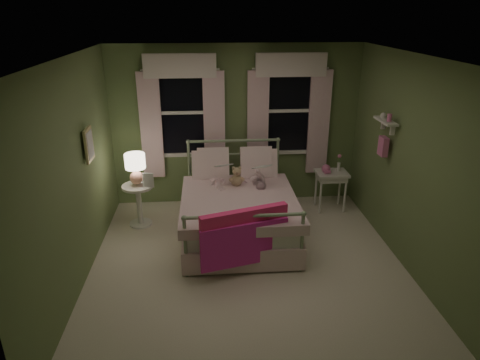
{
  "coord_description": "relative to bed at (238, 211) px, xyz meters",
  "views": [
    {
      "loc": [
        -0.47,
        -4.66,
        3.08
      ],
      "look_at": [
        -0.06,
        0.5,
        1.0
      ],
      "focal_mm": 32.0,
      "sensor_mm": 36.0,
      "label": 1
    }
  ],
  "objects": [
    {
      "name": "bud_vase",
      "position": [
        1.68,
        0.79,
        0.41
      ],
      "size": [
        0.06,
        0.06,
        0.28
      ],
      "color": "white",
      "rests_on": "nightstand_right"
    },
    {
      "name": "pink_throw",
      "position": [
        -0.0,
        -1.03,
        0.23
      ],
      "size": [
        1.08,
        0.44,
        0.71
      ],
      "color": "#FF3176",
      "rests_on": "bed"
    },
    {
      "name": "book_left",
      "position": [
        -0.28,
        0.17,
        0.58
      ],
      "size": [
        0.23,
        0.18,
        0.26
      ],
      "primitive_type": "imported",
      "rotation": [
        1.22,
        0.0,
        0.34
      ],
      "color": "beige",
      "rests_on": "child_left"
    },
    {
      "name": "child_right",
      "position": [
        0.28,
        0.42,
        0.55
      ],
      "size": [
        0.39,
        0.32,
        0.72
      ],
      "primitive_type": "imported",
      "rotation": [
        0.0,
        0.0,
        3.28
      ],
      "color": "#F7D1DD",
      "rests_on": "bed"
    },
    {
      "name": "pink_toy",
      "position": [
        1.46,
        0.74,
        0.32
      ],
      "size": [
        0.14,
        0.18,
        0.14
      ],
      "color": "pink",
      "rests_on": "nightstand_right"
    },
    {
      "name": "window_right",
      "position": [
        0.91,
        1.18,
        1.24
      ],
      "size": [
        1.34,
        0.13,
        1.96
      ],
      "color": "black",
      "rests_on": "room_shell"
    },
    {
      "name": "window_left",
      "position": [
        -0.79,
        1.18,
        1.24
      ],
      "size": [
        1.34,
        0.13,
        1.96
      ],
      "color": "black",
      "rests_on": "room_shell"
    },
    {
      "name": "bed",
      "position": [
        0.0,
        0.0,
        0.0
      ],
      "size": [
        1.58,
        2.04,
        1.18
      ],
      "color": "white",
      "rests_on": "ground"
    },
    {
      "name": "book_right",
      "position": [
        0.28,
        0.17,
        0.54
      ],
      "size": [
        0.23,
        0.19,
        0.26
      ],
      "primitive_type": "imported",
      "rotation": [
        1.22,
        0.0,
        0.52
      ],
      "color": "beige",
      "rests_on": "child_right"
    },
    {
      "name": "room_shell",
      "position": [
        0.06,
        -0.85,
        0.92
      ],
      "size": [
        4.2,
        4.2,
        4.2
      ],
      "color": "white",
      "rests_on": "ground"
    },
    {
      "name": "nightstand_right",
      "position": [
        1.56,
        0.74,
        0.17
      ],
      "size": [
        0.5,
        0.4,
        0.64
      ],
      "color": "white",
      "rests_on": "ground"
    },
    {
      "name": "teddy_bear",
      "position": [
        -0.0,
        0.26,
        0.41
      ],
      "size": [
        0.23,
        0.18,
        0.31
      ],
      "color": "tan",
      "rests_on": "bed"
    },
    {
      "name": "nightstand_left",
      "position": [
        -1.46,
        0.44,
        0.03
      ],
      "size": [
        0.46,
        0.46,
        0.65
      ],
      "color": "white",
      "rests_on": "ground"
    },
    {
      "name": "child_left",
      "position": [
        -0.28,
        0.42,
        0.54
      ],
      "size": [
        0.28,
        0.2,
        0.72
      ],
      "primitive_type": "imported",
      "rotation": [
        0.0,
        0.0,
        3.27
      ],
      "color": "#F7D1DD",
      "rests_on": "bed"
    },
    {
      "name": "framed_picture",
      "position": [
        -1.89,
        -0.25,
        1.12
      ],
      "size": [
        0.03,
        0.32,
        0.42
      ],
      "color": "beige",
      "rests_on": "room_shell"
    },
    {
      "name": "book_nightstand",
      "position": [
        -1.36,
        0.36,
        0.27
      ],
      "size": [
        0.21,
        0.25,
        0.02
      ],
      "primitive_type": "imported",
      "rotation": [
        0.0,
        0.0,
        -0.21
      ],
      "color": "beige",
      "rests_on": "nightstand_left"
    },
    {
      "name": "table_lamp",
      "position": [
        -1.46,
        0.44,
        0.57
      ],
      "size": [
        0.3,
        0.3,
        0.47
      ],
      "color": "#EBA28B",
      "rests_on": "nightstand_left"
    },
    {
      "name": "wall_shelf",
      "position": [
        1.96,
        -0.15,
        1.14
      ],
      "size": [
        0.15,
        0.5,
        0.6
      ],
      "color": "white",
      "rests_on": "room_shell"
    }
  ]
}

